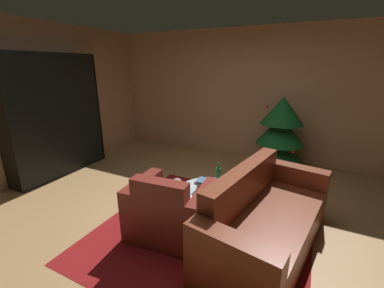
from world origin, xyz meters
name	(u,v)px	position (x,y,z in m)	size (l,w,h in m)	color
ground_plane	(196,219)	(0.00, 0.00, 0.00)	(7.49, 7.49, 0.00)	tan
wall_back	(253,95)	(0.00, 2.72, 1.32)	(6.36, 0.06, 2.65)	tan
wall_left	(27,102)	(-3.15, 0.00, 1.32)	(0.06, 5.50, 2.65)	tan
area_rug	(203,230)	(0.18, -0.17, 0.00)	(2.41, 2.44, 0.01)	maroon
bookshelf_unit	(61,116)	(-2.88, 0.37, 1.04)	(0.39, 1.72, 2.12)	black
armchair_red	(171,212)	(-0.12, -0.40, 0.30)	(1.00, 0.81, 0.82)	maroon
couch_red	(265,222)	(0.88, -0.11, 0.31)	(1.13, 2.04, 0.88)	maroon
coffee_table	(210,194)	(0.21, -0.04, 0.43)	(0.80, 0.80, 0.47)	black
book_stack_on_table	(205,185)	(0.14, -0.05, 0.55)	(0.23, 0.18, 0.14)	#4A7A51
bottle_on_table	(218,176)	(0.22, 0.18, 0.59)	(0.07, 0.07, 0.29)	#15622B
decorated_tree	(280,134)	(0.69, 2.14, 0.72)	(0.96, 0.96, 1.39)	brown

